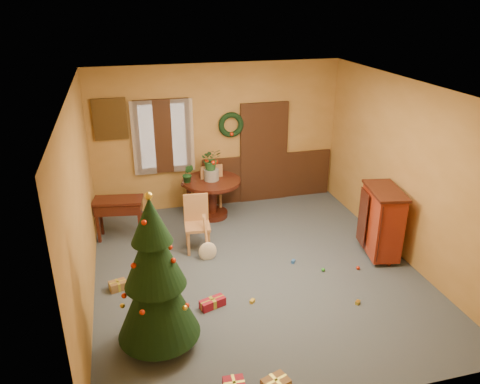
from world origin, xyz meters
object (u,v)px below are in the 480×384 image
object	(u,v)px
chair_near	(197,221)
sideboard	(382,220)
writing_desk	(119,209)
dining_table	(212,191)
christmas_tree	(155,278)

from	to	relation	value
chair_near	sideboard	size ratio (longest dim) A/B	0.81
chair_near	writing_desk	world-z (taller)	chair_near
dining_table	sideboard	distance (m)	3.25
writing_desk	sideboard	distance (m)	4.54
dining_table	writing_desk	world-z (taller)	dining_table
chair_near	dining_table	bearing A→B (deg)	66.83
dining_table	christmas_tree	world-z (taller)	christmas_tree
dining_table	christmas_tree	size ratio (longest dim) A/B	0.54
dining_table	writing_desk	bearing A→B (deg)	-166.17
chair_near	christmas_tree	world-z (taller)	christmas_tree
chair_near	writing_desk	size ratio (longest dim) A/B	1.06
dining_table	chair_near	xyz separation A→B (m)	(-0.50, -1.16, -0.02)
dining_table	writing_desk	distance (m)	1.83
chair_near	christmas_tree	size ratio (longest dim) A/B	0.46
dining_table	christmas_tree	bearing A→B (deg)	-111.70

